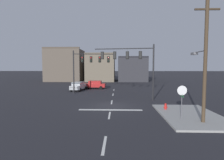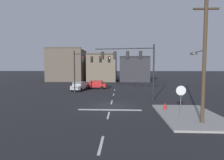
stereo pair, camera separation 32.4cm
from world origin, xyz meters
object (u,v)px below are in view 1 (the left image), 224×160
(signal_mast_far_side, at_px, (87,63))
(utility_pole, at_px, (205,54))
(stop_sign, at_px, (182,94))
(car_lot_middle, at_px, (78,86))
(car_lot_nearside, at_px, (95,84))
(fire_hydrant, at_px, (166,108))
(signal_mast_near_side, at_px, (133,60))

(signal_mast_far_side, distance_m, utility_pole, 19.26)
(stop_sign, bearing_deg, car_lot_middle, 124.22)
(car_lot_nearside, height_order, fire_hydrant, car_lot_nearside)
(signal_mast_far_side, xyz_separation_m, fire_hydrant, (9.69, -11.63, -4.63))
(signal_mast_near_side, distance_m, car_lot_nearside, 14.39)
(stop_sign, relative_size, car_lot_middle, 0.62)
(stop_sign, xyz_separation_m, utility_pole, (1.38, -0.57, 3.12))
(car_lot_nearside, height_order, utility_pole, utility_pole)
(fire_hydrant, bearing_deg, utility_pole, -65.83)
(signal_mast_far_side, xyz_separation_m, stop_sign, (10.05, -14.93, -2.81))
(car_lot_nearside, bearing_deg, signal_mast_near_side, -61.20)
(stop_sign, xyz_separation_m, car_lot_middle, (-12.35, 18.16, -1.29))
(signal_mast_far_side, height_order, utility_pole, utility_pole)
(signal_mast_near_side, relative_size, stop_sign, 2.73)
(signal_mast_near_side, height_order, signal_mast_far_side, signal_mast_near_side)
(signal_mast_far_side, bearing_deg, car_lot_middle, 125.48)
(car_lot_nearside, xyz_separation_m, car_lot_middle, (-2.63, -3.01, 0.00))
(signal_mast_near_side, distance_m, fire_hydrant, 8.08)
(signal_mast_far_side, bearing_deg, stop_sign, -56.05)
(signal_mast_near_side, relative_size, fire_hydrant, 10.29)
(signal_mast_near_side, bearing_deg, utility_pole, -65.23)
(fire_hydrant, bearing_deg, signal_mast_far_side, 129.79)
(signal_mast_far_side, xyz_separation_m, car_lot_middle, (-2.31, 3.24, -4.10))
(car_lot_nearside, relative_size, car_lot_middle, 0.98)
(car_lot_middle, bearing_deg, fire_hydrant, -51.10)
(signal_mast_near_side, distance_m, utility_pole, 10.70)
(utility_pole, xyz_separation_m, fire_hydrant, (-1.74, 3.87, -4.94))
(car_lot_nearside, distance_m, fire_hydrant, 20.19)
(stop_sign, xyz_separation_m, car_lot_nearside, (-9.72, 21.18, -1.29))
(utility_pole, height_order, fire_hydrant, utility_pole)
(signal_mast_far_side, relative_size, utility_pole, 0.72)
(stop_sign, height_order, car_lot_nearside, stop_sign)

